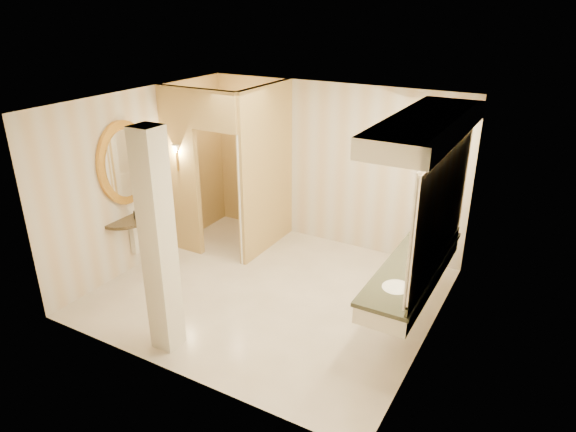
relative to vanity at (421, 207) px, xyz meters
name	(u,v)px	position (x,y,z in m)	size (l,w,h in m)	color
floor	(270,292)	(-1.98, -0.22, -1.63)	(4.50, 4.50, 0.00)	silver
ceiling	(267,103)	(-1.98, -0.22, 1.07)	(4.50, 4.50, 0.00)	white
wall_back	(332,166)	(-1.98, 1.78, -0.28)	(4.50, 0.02, 2.70)	beige
wall_front	(166,268)	(-1.98, -2.22, -0.28)	(4.50, 0.02, 2.70)	beige
wall_left	(143,178)	(-4.23, -0.22, -0.28)	(0.02, 4.00, 2.70)	beige
wall_right	(437,241)	(0.27, -0.22, -0.28)	(0.02, 4.00, 2.70)	beige
toilet_closet	(239,170)	(-3.11, 0.74, -0.24)	(1.50, 1.55, 2.70)	tan
wall_sconce	(176,150)	(-3.90, 0.21, 0.10)	(0.14, 0.14, 0.42)	#B6893A
vanity	(421,207)	(0.00, 0.00, 0.00)	(0.75, 2.57, 2.09)	silver
console_shelf	(127,186)	(-4.19, -0.60, -0.29)	(0.96, 0.96, 1.93)	black
pillar	(158,244)	(-2.43, -1.85, -0.28)	(0.30, 0.30, 2.70)	silver
tissue_box	(139,215)	(-3.99, -0.62, -0.69)	(0.12, 0.12, 0.12)	black
toilet	(262,218)	(-3.08, 1.34, -1.29)	(0.38, 0.67, 0.69)	white
soap_bottle_a	(413,256)	(-0.05, 0.06, -0.68)	(0.06, 0.07, 0.14)	beige
soap_bottle_b	(413,260)	(-0.03, -0.01, -0.70)	(0.09, 0.09, 0.11)	silver
soap_bottle_c	(416,249)	(-0.07, 0.22, -0.66)	(0.08, 0.08, 0.20)	#C6B28C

